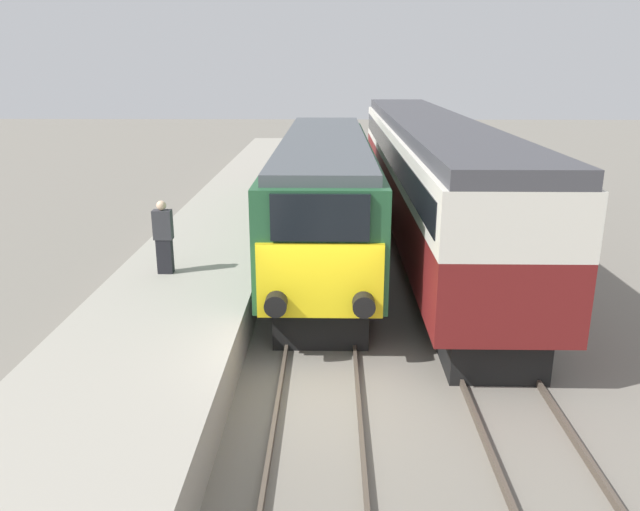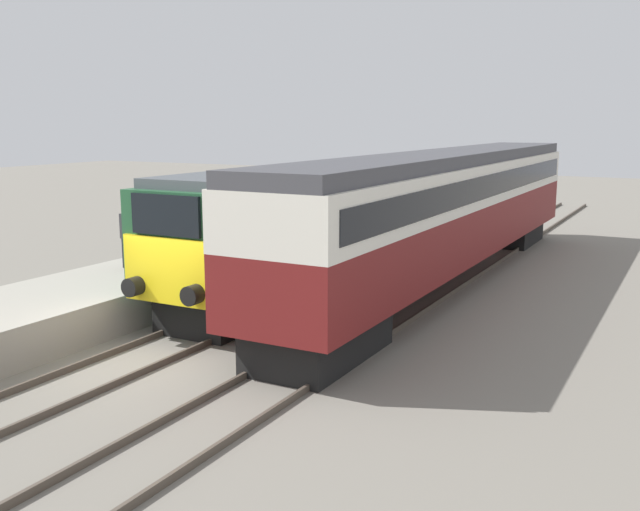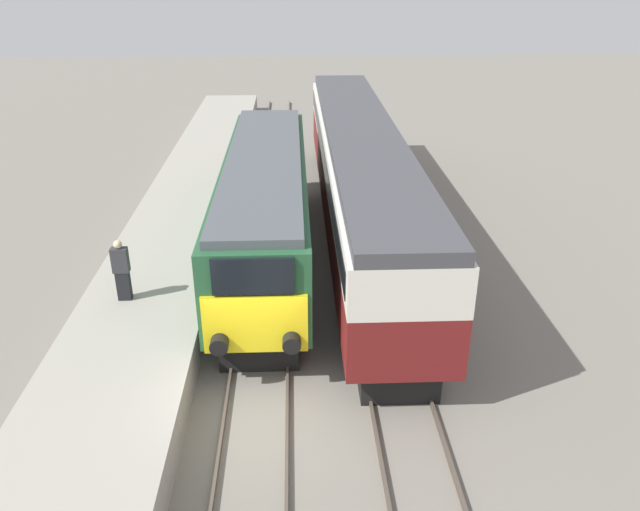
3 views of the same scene
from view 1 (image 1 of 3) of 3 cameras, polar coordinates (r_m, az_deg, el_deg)
The scene contains 7 objects.
ground_plane at distance 11.71m, azimuth -0.12°, elevation -12.58°, with size 120.00×120.00×0.00m, color slate.
platform_left at distance 19.26m, azimuth -9.49°, elevation 0.81°, with size 3.50×50.00×0.96m.
rails_near_track at distance 16.22m, azimuth 0.24°, elevation -3.60°, with size 1.51×60.00×0.14m.
rails_far_track at distance 16.53m, azimuth 12.14°, elevation -3.59°, with size 1.50×60.00×0.14m.
locomotive at distance 18.87m, azimuth 0.40°, elevation 5.83°, with size 2.70×14.55×3.77m.
passenger_carriage at distance 21.38m, azimuth 9.72°, elevation 8.04°, with size 2.75×21.50×4.15m.
person_on_platform at distance 15.32m, azimuth -14.10°, elevation 1.63°, with size 0.44×0.26×1.78m.
Camera 1 is at (0.21, -10.17, 5.79)m, focal length 35.00 mm.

